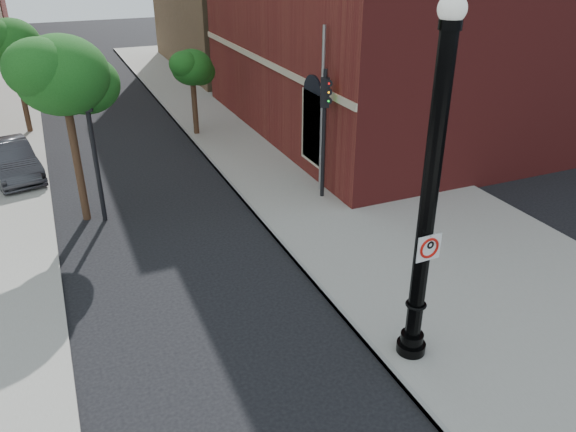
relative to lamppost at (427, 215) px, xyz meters
name	(u,v)px	position (x,y,z in m)	size (l,w,h in m)	color
ground	(282,370)	(-2.72, 0.66, -3.37)	(120.00, 120.00, 0.00)	black
sidewalk_right	(324,166)	(3.28, 10.66, -3.31)	(8.00, 60.00, 0.12)	gray
curb_edge	(228,181)	(-0.67, 10.66, -3.30)	(0.10, 60.00, 0.14)	gray
lamppost	(427,215)	(0.00, 0.00, 0.00)	(0.62, 0.62, 7.30)	black
no_parking_sign	(429,248)	(-0.01, -0.19, -0.61)	(0.55, 0.07, 0.55)	white
parked_car	(10,160)	(-7.92, 14.34, -2.68)	(1.47, 4.23, 1.39)	#2D2C31
traffic_signal_left	(89,120)	(-5.21, 9.29, -0.08)	(0.36, 0.42, 4.89)	black
traffic_signal_right	(325,114)	(1.87, 8.02, -0.38)	(0.36, 0.39, 4.44)	black
utility_pole	(322,114)	(2.08, 8.61, -0.54)	(0.11, 0.11, 5.67)	#999999
street_tree_a	(64,77)	(-5.70, 9.68, 1.14)	(3.17, 2.87, 5.72)	#332214
street_tree_b	(13,44)	(-7.21, 19.89, 0.63)	(2.82, 2.55, 5.08)	#332214
street_tree_c	(192,68)	(-0.25, 16.55, -0.35)	(2.13, 1.93, 3.84)	#332214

